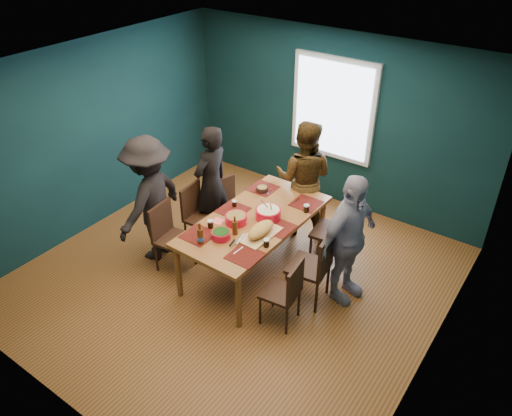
% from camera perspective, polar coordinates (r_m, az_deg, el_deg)
% --- Properties ---
extents(room, '(5.01, 5.01, 2.71)m').
position_cam_1_polar(room, '(6.03, -1.14, 3.49)').
color(room, '#99652C').
rests_on(room, ground).
extents(dining_table, '(1.10, 2.12, 0.80)m').
position_cam_1_polar(dining_table, '(6.34, -0.13, -1.80)').
color(dining_table, '#9D5A2F').
rests_on(dining_table, floor).
extents(chair_left_far, '(0.46, 0.46, 0.83)m').
position_cam_1_polar(chair_left_far, '(7.25, -3.20, 0.77)').
color(chair_left_far, '#331811').
rests_on(chair_left_far, floor).
extents(chair_left_mid, '(0.44, 0.44, 0.92)m').
position_cam_1_polar(chair_left_mid, '(6.97, -6.73, -0.37)').
color(chair_left_mid, '#331811').
rests_on(chair_left_mid, floor).
extents(chair_left_near, '(0.47, 0.47, 0.94)m').
position_cam_1_polar(chair_left_near, '(6.59, -10.01, -2.73)').
color(chair_left_near, '#331811').
rests_on(chair_left_near, floor).
extents(chair_right_far, '(0.52, 0.52, 1.04)m').
position_cam_1_polar(chair_right_far, '(6.56, 9.51, -2.23)').
color(chair_right_far, '#331811').
rests_on(chair_right_far, floor).
extents(chair_right_mid, '(0.51, 0.51, 1.01)m').
position_cam_1_polar(chair_right_mid, '(5.97, 6.93, -6.22)').
color(chair_right_mid, '#331811').
rests_on(chair_right_mid, floor).
extents(chair_right_near, '(0.44, 0.44, 0.87)m').
position_cam_1_polar(chair_right_near, '(5.70, 3.57, -9.24)').
color(chair_right_near, '#331811').
rests_on(chair_right_near, floor).
extents(person_far_left, '(0.44, 0.64, 1.70)m').
position_cam_1_polar(person_far_left, '(6.98, -5.13, 2.79)').
color(person_far_left, black).
rests_on(person_far_left, floor).
extents(person_back, '(1.00, 0.88, 1.73)m').
position_cam_1_polar(person_back, '(7.09, 5.47, 3.39)').
color(person_back, black).
rests_on(person_back, floor).
extents(person_right, '(0.60, 1.06, 1.70)m').
position_cam_1_polar(person_right, '(5.94, 10.48, -3.63)').
color(person_right, white).
rests_on(person_right, floor).
extents(person_near_left, '(0.80, 1.21, 1.77)m').
position_cam_1_polar(person_near_left, '(6.67, -12.02, 0.95)').
color(person_near_left, black).
rests_on(person_near_left, floor).
extents(bowl_salad, '(0.28, 0.28, 0.12)m').
position_cam_1_polar(bowl_salad, '(6.20, -2.29, -1.22)').
color(bowl_salad, red).
rests_on(bowl_salad, dining_table).
extents(bowl_dumpling, '(0.32, 0.32, 0.30)m').
position_cam_1_polar(bowl_dumpling, '(6.27, 1.40, -0.60)').
color(bowl_dumpling, red).
rests_on(bowl_dumpling, dining_table).
extents(bowl_herbs, '(0.23, 0.23, 0.10)m').
position_cam_1_polar(bowl_herbs, '(5.94, -4.03, -3.04)').
color(bowl_herbs, red).
rests_on(bowl_herbs, dining_table).
extents(cutting_board, '(0.34, 0.70, 0.15)m').
position_cam_1_polar(cutting_board, '(5.96, 0.51, -2.63)').
color(cutting_board, '#D9BE75').
rests_on(cutting_board, dining_table).
extents(small_bowl, '(0.16, 0.16, 0.07)m').
position_cam_1_polar(small_bowl, '(6.86, 0.71, 2.19)').
color(small_bowl, black).
rests_on(small_bowl, dining_table).
extents(beer_bottle_a, '(0.08, 0.08, 0.28)m').
position_cam_1_polar(beer_bottle_a, '(5.85, -6.38, -3.22)').
color(beer_bottle_a, '#4A250D').
rests_on(beer_bottle_a, dining_table).
extents(beer_bottle_b, '(0.06, 0.06, 0.25)m').
position_cam_1_polar(beer_bottle_b, '(5.97, -2.42, -2.22)').
color(beer_bottle_b, '#4A250D').
rests_on(beer_bottle_b, dining_table).
extents(cola_glass_a, '(0.08, 0.08, 0.10)m').
position_cam_1_polar(cola_glass_a, '(6.13, -5.23, -1.81)').
color(cola_glass_a, black).
rests_on(cola_glass_a, dining_table).
extents(cola_glass_b, '(0.07, 0.07, 0.10)m').
position_cam_1_polar(cola_glass_b, '(5.79, 1.20, -3.98)').
color(cola_glass_b, black).
rests_on(cola_glass_b, dining_table).
extents(cola_glass_c, '(0.08, 0.08, 0.10)m').
position_cam_1_polar(cola_glass_c, '(6.43, 5.79, -0.01)').
color(cola_glass_c, black).
rests_on(cola_glass_c, dining_table).
extents(cola_glass_d, '(0.06, 0.06, 0.09)m').
position_cam_1_polar(cola_glass_d, '(6.52, -2.48, 0.54)').
color(cola_glass_d, black).
rests_on(cola_glass_d, dining_table).
extents(napkin_a, '(0.18, 0.18, 0.00)m').
position_cam_1_polar(napkin_a, '(6.19, 2.88, -1.91)').
color(napkin_a, '#F86C68').
rests_on(napkin_a, dining_table).
extents(napkin_b, '(0.16, 0.16, 0.00)m').
position_cam_1_polar(napkin_b, '(6.27, -4.37, -1.49)').
color(napkin_b, '#F86C68').
rests_on(napkin_b, dining_table).
extents(napkin_c, '(0.14, 0.14, 0.00)m').
position_cam_1_polar(napkin_c, '(5.63, -1.50, -5.92)').
color(napkin_c, '#F86C68').
rests_on(napkin_c, dining_table).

